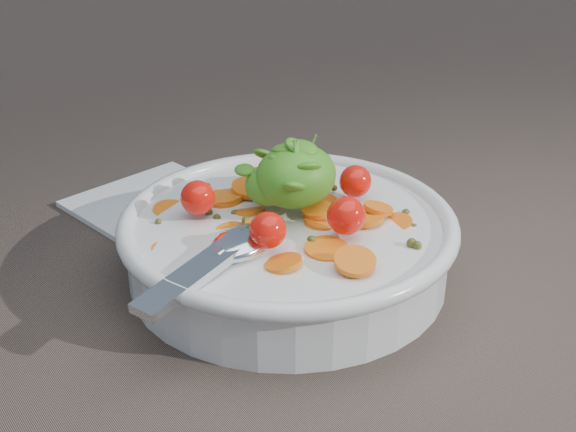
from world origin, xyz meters
TOP-DOWN VIEW (x-y plane):
  - ground at (0.00, 0.00)m, footprint 6.00×6.00m
  - bowl at (0.02, 0.02)m, footprint 0.31×0.29m
  - napkin at (-0.01, 0.22)m, footprint 0.17×0.16m

SIDE VIEW (x-z plane):
  - ground at x=0.00m, z-range 0.00..0.00m
  - napkin at x=-0.01m, z-range 0.00..0.01m
  - bowl at x=0.02m, z-range -0.03..0.10m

